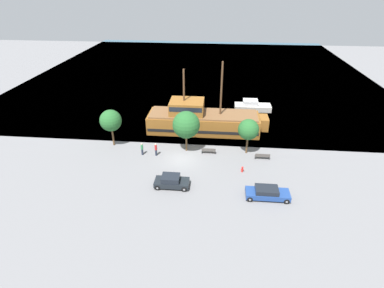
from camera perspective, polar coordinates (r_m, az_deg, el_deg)
ground_plane at (r=39.40m, az=-1.91°, el=-2.86°), size 160.00×160.00×0.00m
water_surface at (r=80.05m, az=2.01°, el=13.94°), size 80.00×80.00×0.00m
pirate_ship at (r=46.01m, az=1.92°, el=4.61°), size 18.13×4.96×10.75m
moored_boat_dockside at (r=55.23m, az=11.38°, el=7.08°), size 6.41×2.52×1.85m
parked_car_curb_front at (r=34.16m, az=-3.94°, el=-7.10°), size 3.89×1.85×1.43m
parked_car_curb_mid at (r=33.49m, az=14.14°, el=-9.02°), size 4.67×1.86×1.29m
fire_hydrant at (r=37.15m, az=9.56°, el=-4.72°), size 0.42×0.25×0.76m
bench_promenade_east at (r=40.41m, az=3.18°, el=-1.28°), size 1.88×0.45×0.85m
bench_promenade_west at (r=40.18m, az=13.27°, el=-2.27°), size 1.91×0.45×0.85m
pedestrian_walking_near at (r=39.98m, az=-6.89°, el=-1.03°), size 0.32×0.32×1.80m
pedestrian_walking_far at (r=40.43m, az=-9.49°, el=-0.92°), size 0.32×0.32×1.74m
tree_row_east at (r=42.41m, az=-15.23°, el=4.33°), size 2.97×2.97×5.30m
tree_row_mideast at (r=39.47m, az=-1.11°, el=3.68°), size 3.64×3.64×5.74m
tree_row_midwest at (r=39.76m, az=10.70°, el=2.72°), size 2.76×2.76×4.91m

